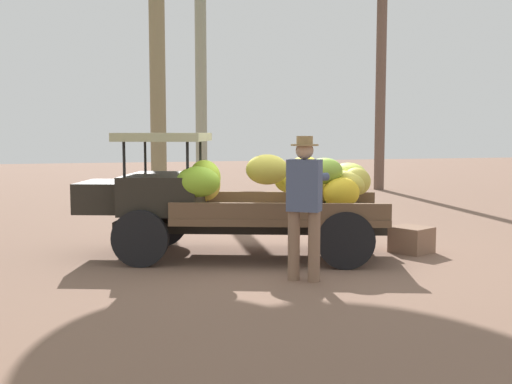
# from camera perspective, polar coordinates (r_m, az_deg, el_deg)

# --- Properties ---
(ground_plane) EXTENTS (60.00, 60.00, 0.00)m
(ground_plane) POSITION_cam_1_polar(r_m,az_deg,el_deg) (9.25, 1.68, -5.98)
(ground_plane) COLOR #7E5D4C
(truck) EXTENTS (4.66, 2.85, 1.83)m
(truck) POSITION_cam_1_polar(r_m,az_deg,el_deg) (9.21, -2.15, -0.23)
(truck) COLOR black
(truck) RESTS_ON ground
(farmer) EXTENTS (0.58, 0.56, 1.80)m
(farmer) POSITION_cam_1_polar(r_m,az_deg,el_deg) (7.66, 4.46, -0.63)
(farmer) COLOR #84644F
(farmer) RESTS_ON ground
(wooden_crate) EXTENTS (0.68, 0.70, 0.40)m
(wooden_crate) POSITION_cam_1_polar(r_m,az_deg,el_deg) (9.85, 14.08, -4.27)
(wooden_crate) COLOR #83604B
(wooden_crate) RESTS_ON ground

